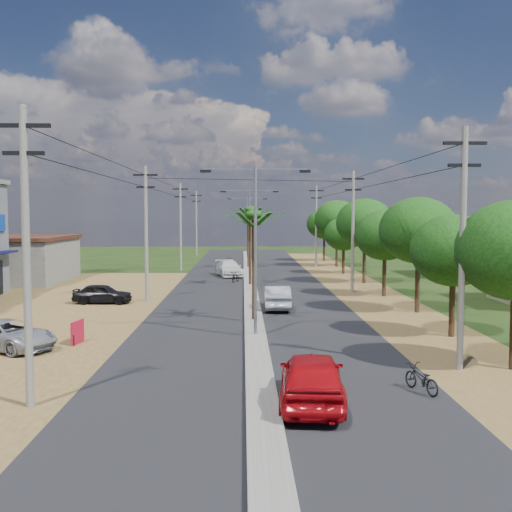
{
  "coord_description": "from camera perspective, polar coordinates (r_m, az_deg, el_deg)",
  "views": [
    {
      "loc": [
        -0.59,
        -27.8,
        5.82
      ],
      "look_at": [
        0.3,
        12.47,
        3.0
      ],
      "focal_mm": 42.0,
      "sensor_mm": 36.0,
      "label": 1
    }
  ],
  "objects": [
    {
      "name": "tree_east_b",
      "position": [
        29.56,
        18.28,
        0.49
      ],
      "size": [
        4.0,
        4.0,
        5.83
      ],
      "color": "black",
      "rests_on": "ground"
    },
    {
      "name": "utility_pole_w_d",
      "position": [
        83.06,
        -5.7,
        3.25
      ],
      "size": [
        1.6,
        0.24,
        9.0
      ],
      "color": "#605E56",
      "rests_on": "ground"
    },
    {
      "name": "streetlight_far",
      "position": [
        77.81,
        -0.83,
        3.24
      ],
      "size": [
        5.1,
        0.18,
        8.0
      ],
      "color": "gray",
      "rests_on": "ground"
    },
    {
      "name": "road",
      "position": [
        43.2,
        -0.48,
        -3.71
      ],
      "size": [
        12.0,
        110.0,
        0.04
      ],
      "primitive_type": "cube",
      "color": "black",
      "rests_on": "ground"
    },
    {
      "name": "utility_pole_e_a",
      "position": [
        23.28,
        19.07,
        1.17
      ],
      "size": [
        1.6,
        0.24,
        9.0
      ],
      "color": "#605E56",
      "rests_on": "ground"
    },
    {
      "name": "house_east_far",
      "position": [
        59.93,
        19.85,
        0.49
      ],
      "size": [
        7.6,
        7.5,
        4.6
      ],
      "color": "gray",
      "rests_on": "ground"
    },
    {
      "name": "car_parked_dark",
      "position": [
        40.12,
        -14.41,
        -3.54
      ],
      "size": [
        3.82,
        1.67,
        1.28
      ],
      "primitive_type": "imported",
      "rotation": [
        0.0,
        0.0,
        1.53
      ],
      "color": "black",
      "rests_on": "ground"
    },
    {
      "name": "streetlight_near",
      "position": [
        27.83,
        -0.05,
        1.88
      ],
      "size": [
        5.1,
        0.18,
        8.0
      ],
      "color": "gray",
      "rests_on": "ground"
    },
    {
      "name": "utility_pole_e_c",
      "position": [
        66.31,
        5.75,
        3.06
      ],
      "size": [
        1.6,
        0.24,
        9.0
      ],
      "color": "#605E56",
      "rests_on": "ground"
    },
    {
      "name": "car_silver_mid",
      "position": [
        36.58,
        2.02,
        -4.01
      ],
      "size": [
        1.61,
        4.41,
        1.44
      ],
      "primitive_type": "imported",
      "rotation": [
        0.0,
        0.0,
        3.12
      ],
      "color": "#929599",
      "rests_on": "ground"
    },
    {
      "name": "palm_median_mid",
      "position": [
        47.81,
        -0.56,
        4.1
      ],
      "size": [
        2.0,
        2.0,
        6.55
      ],
      "color": "black",
      "rests_on": "ground"
    },
    {
      "name": "tree_east_e",
      "position": [
        50.84,
        10.31,
        3.12
      ],
      "size": [
        4.8,
        4.8,
        7.14
      ],
      "color": "black",
      "rests_on": "ground"
    },
    {
      "name": "car_red_near",
      "position": [
        18.59,
        5.34,
        -11.6
      ],
      "size": [
        2.38,
        4.98,
        1.64
      ],
      "primitive_type": "imported",
      "rotation": [
        0.0,
        0.0,
        3.05
      ],
      "color": "#9C080E",
      "rests_on": "ground"
    },
    {
      "name": "utility_pole_e_b",
      "position": [
        44.56,
        9.2,
        2.59
      ],
      "size": [
        1.6,
        0.24,
        9.0
      ],
      "color": "#605E56",
      "rests_on": "ground"
    },
    {
      "name": "streetlight_mid",
      "position": [
        52.82,
        -0.63,
        2.88
      ],
      "size": [
        5.1,
        0.18,
        8.0
      ],
      "color": "gray",
      "rests_on": "ground"
    },
    {
      "name": "roadside_sign",
      "position": [
        28.15,
        -16.64,
        -7.0
      ],
      "size": [
        0.27,
        1.28,
        1.07
      ],
      "rotation": [
        0.0,
        0.0,
        -0.14
      ],
      "color": "#A90F28",
      "rests_on": "ground"
    },
    {
      "name": "dirt_lot_west",
      "position": [
        39.03,
        -23.01,
        -4.87
      ],
      "size": [
        18.0,
        46.0,
        0.04
      ],
      "primitive_type": "cube",
      "color": "brown",
      "rests_on": "ground"
    },
    {
      "name": "tree_east_h",
      "position": [
        74.5,
        6.53,
        3.07
      ],
      "size": [
        4.4,
        4.4,
        6.52
      ],
      "color": "black",
      "rests_on": "ground"
    },
    {
      "name": "dirt_shoulder_east",
      "position": [
        44.14,
        10.65,
        -3.62
      ],
      "size": [
        5.0,
        90.0,
        0.03
      ],
      "primitive_type": "cube",
      "color": "brown",
      "rests_on": "ground"
    },
    {
      "name": "utility_pole_w_a",
      "position": [
        18.95,
        -21.04,
        0.53
      ],
      "size": [
        1.6,
        0.24,
        9.0
      ],
      "color": "#605E56",
      "rests_on": "ground"
    },
    {
      "name": "moto_rider_west_b",
      "position": [
        64.78,
        -2.57,
        -0.69
      ],
      "size": [
        1.15,
        1.81,
        1.06
      ],
      "primitive_type": "imported",
      "rotation": [
        0.0,
        0.0,
        -0.41
      ],
      "color": "black",
      "rests_on": "ground"
    },
    {
      "name": "median",
      "position": [
        46.16,
        -0.53,
        -3.13
      ],
      "size": [
        1.0,
        90.0,
        0.18
      ],
      "primitive_type": "cube",
      "color": "#605E56",
      "rests_on": "ground"
    },
    {
      "name": "palm_median_far",
      "position": [
        63.81,
        -0.74,
        3.5
      ],
      "size": [
        2.0,
        2.0,
        5.85
      ],
      "color": "black",
      "rests_on": "ground"
    },
    {
      "name": "tree_east_g",
      "position": [
        66.62,
        7.72,
        3.47
      ],
      "size": [
        5.0,
        5.0,
        7.38
      ],
      "color": "black",
      "rests_on": "ground"
    },
    {
      "name": "car_white_far",
      "position": [
        55.81,
        -2.58,
        -1.25
      ],
      "size": [
        3.09,
        5.28,
        1.44
      ],
      "primitive_type": "imported",
      "rotation": [
        0.0,
        0.0,
        0.23
      ],
      "color": "silver",
      "rests_on": "ground"
    },
    {
      "name": "utility_pole_w_c",
      "position": [
        62.14,
        -7.2,
        2.99
      ],
      "size": [
        1.6,
        0.24,
        9.0
      ],
      "color": "#605E56",
      "rests_on": "ground"
    },
    {
      "name": "ground",
      "position": [
        28.41,
        -0.05,
        -7.81
      ],
      "size": [
        160.0,
        160.0,
        0.0
      ],
      "primitive_type": "plane",
      "color": "black",
      "rests_on": "ground"
    },
    {
      "name": "palm_median_near",
      "position": [
        31.81,
        -0.21,
        3.49
      ],
      "size": [
        2.0,
        2.0,
        6.15
      ],
      "color": "black",
      "rests_on": "ground"
    },
    {
      "name": "tree_east_c",
      "position": [
        36.3,
        15.21,
        2.36
      ],
      "size": [
        4.6,
        4.6,
        6.83
      ],
      "color": "black",
      "rests_on": "ground"
    },
    {
      "name": "utility_pole_w_b",
      "position": [
        40.33,
        -10.42,
        2.43
      ],
      "size": [
        1.6,
        0.24,
        9.0
      ],
      "color": "#605E56",
      "rests_on": "ground"
    },
    {
      "name": "tree_east_d",
      "position": [
        43.0,
        12.17,
        1.94
      ],
      "size": [
        4.2,
        4.2,
        6.13
      ],
      "color": "black",
      "rests_on": "ground"
    },
    {
      "name": "car_parked_silver",
      "position": [
        27.88,
        -22.55,
        -7.04
      ],
      "size": [
        4.96,
        3.97,
        1.25
      ],
      "primitive_type": "imported",
      "rotation": [
        0.0,
        0.0,
        1.08
      ],
      "color": "#929599",
      "rests_on": "ground"
    },
    {
      "name": "tree_east_f",
      "position": [
        58.66,
        8.35,
        2.07
      ],
      "size": [
        3.8,
        3.8,
        5.52
      ],
      "color": "black",
      "rests_on": "ground"
    },
    {
      "name": "moto_rider_east",
      "position": [
        20.55,
        15.45,
        -11.31
      ],
      "size": [
        1.14,
        1.78,
        0.88
      ],
      "primitive_type": "imported",
      "rotation": [
        0.0,
        0.0,
        3.51
      ],
      "color": "black",
      "rests_on": "ground"
    },
    {
      "name": "low_shed",
      "position": [
        55.81,
        -22.72,
        -0.27
      ],
      "size": [
        10.4,
        10.4,
        3.95
      ],
      "color": "#605E56",
      "rests_on": "ground"
    },
    {
      "name": "moto_rider_west_a",
      "position": [
        51.03,
        -1.95,
        -2.05
      ],
      "size": [
        1.1,
        1.76,
        0.87
      ],
      "primitive_type": "imported",
      "rotation": [
        0.0,
        0.0,
        -0.34
      ],
      "color": "black",
      "rests_on": "ground"
    }
  ]
}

